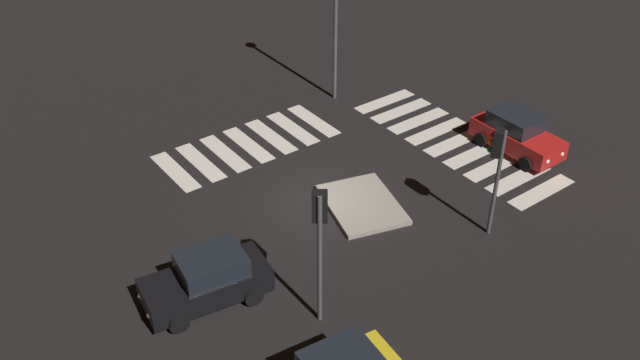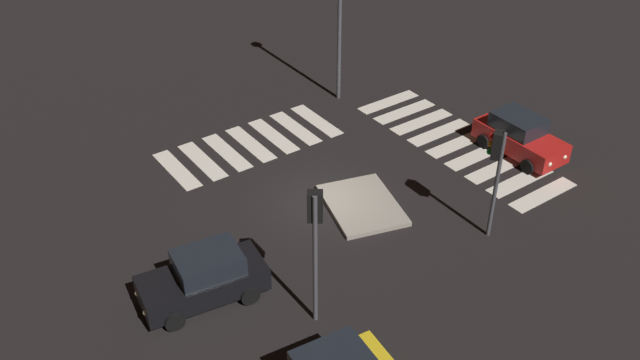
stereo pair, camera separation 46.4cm
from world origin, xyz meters
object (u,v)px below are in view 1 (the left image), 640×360
at_px(traffic_island, 362,204).
at_px(car_red, 517,134).
at_px(traffic_light_south, 496,157).
at_px(traffic_light_west, 320,226).
at_px(car_black, 207,280).

relative_size(traffic_island, car_red, 1.00).
bearing_deg(traffic_light_south, traffic_light_west, 52.27).
height_order(traffic_island, car_red, car_red).
distance_m(traffic_island, car_red, 7.68).
relative_size(car_red, traffic_light_west, 0.84).
distance_m(car_red, traffic_light_south, 6.33).
xyz_separation_m(traffic_island, traffic_light_west, (-3.57, 4.65, 3.42)).
xyz_separation_m(traffic_island, car_red, (-0.79, -7.60, 0.74)).
height_order(car_black, traffic_light_west, traffic_light_west).
relative_size(car_red, traffic_light_south, 0.93).
xyz_separation_m(car_black, traffic_light_west, (-2.64, -2.38, 2.66)).
bearing_deg(car_red, traffic_light_west, -77.27).
height_order(car_red, car_black, car_black).
bearing_deg(car_black, car_red, -171.14).
relative_size(traffic_island, car_black, 0.94).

